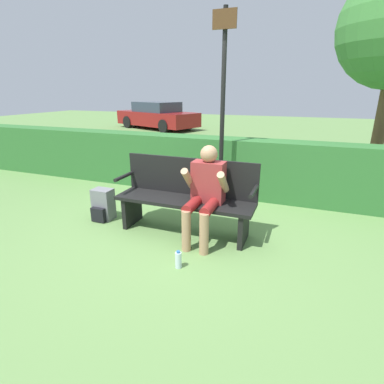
{
  "coord_description": "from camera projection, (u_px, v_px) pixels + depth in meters",
  "views": [
    {
      "loc": [
        1.41,
        -3.38,
        1.83
      ],
      "look_at": [
        0.15,
        -0.1,
        0.63
      ],
      "focal_mm": 28.0,
      "sensor_mm": 36.0,
      "label": 1
    }
  ],
  "objects": [
    {
      "name": "hedge_back",
      "position": [
        221.0,
        166.0,
        5.46
      ],
      "size": [
        12.0,
        0.5,
        1.02
      ],
      "color": "#337033",
      "rests_on": "ground"
    },
    {
      "name": "person_seated",
      "position": [
        205.0,
        190.0,
        3.67
      ],
      "size": [
        0.54,
        0.64,
        1.2
      ],
      "color": "#993333",
      "rests_on": "ground"
    },
    {
      "name": "park_bench",
      "position": [
        186.0,
        196.0,
        3.96
      ],
      "size": [
        1.84,
        0.48,
        0.98
      ],
      "color": "black",
      "rests_on": "ground"
    },
    {
      "name": "water_bottle",
      "position": [
        178.0,
        260.0,
        3.22
      ],
      "size": [
        0.07,
        0.07,
        0.2
      ],
      "color": "silver",
      "rests_on": "ground"
    },
    {
      "name": "signpost",
      "position": [
        223.0,
        102.0,
        4.59
      ],
      "size": [
        0.35,
        0.09,
        2.95
      ],
      "color": "black",
      "rests_on": "ground"
    },
    {
      "name": "backpack",
      "position": [
        103.0,
        205.0,
        4.41
      ],
      "size": [
        0.29,
        0.28,
        0.46
      ],
      "color": "slate",
      "rests_on": "ground"
    },
    {
      "name": "parked_car",
      "position": [
        157.0,
        116.0,
        14.76
      ],
      "size": [
        4.68,
        3.17,
        1.28
      ],
      "rotation": [
        0.0,
        0.0,
        -0.38
      ],
      "color": "maroon",
      "rests_on": "ground"
    },
    {
      "name": "ground_plane",
      "position": [
        184.0,
        232.0,
        4.05
      ],
      "size": [
        40.0,
        40.0,
        0.0
      ],
      "primitive_type": "plane",
      "color": "#668E4C"
    }
  ]
}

